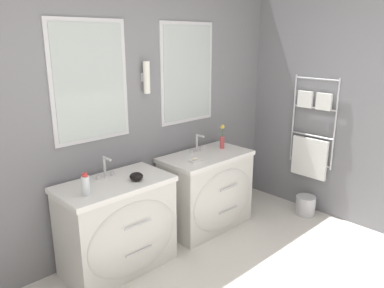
{
  "coord_description": "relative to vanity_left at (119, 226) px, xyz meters",
  "views": [
    {
      "loc": [
        -1.68,
        -1.0,
        1.94
      ],
      "look_at": [
        0.48,
        1.27,
        1.05
      ],
      "focal_mm": 35.0,
      "sensor_mm": 36.0,
      "label": 1
    }
  ],
  "objects": [
    {
      "name": "waste_bin",
      "position": [
        2.09,
        -0.57,
        -0.29
      ],
      "size": [
        0.22,
        0.22,
        0.21
      ],
      "color": "#B7B7BC",
      "rests_on": "ground_plane"
    },
    {
      "name": "soap_dish",
      "position": [
        0.83,
        -0.06,
        0.41
      ],
      "size": [
        0.11,
        0.08,
        0.04
      ],
      "color": "white",
      "rests_on": "vanity_right"
    },
    {
      "name": "faucet_left",
      "position": [
        0.0,
        0.16,
        0.48
      ],
      "size": [
        0.17,
        0.12,
        0.19
      ],
      "color": "silver",
      "rests_on": "vanity_left"
    },
    {
      "name": "toiletry_bottle",
      "position": [
        -0.3,
        -0.05,
        0.47
      ],
      "size": [
        0.06,
        0.06,
        0.17
      ],
      "color": "silver",
      "rests_on": "vanity_left"
    },
    {
      "name": "flower_vase",
      "position": [
        1.37,
        0.07,
        0.49
      ],
      "size": [
        0.05,
        0.05,
        0.26
      ],
      "color": "#CC4C51",
      "rests_on": "vanity_right"
    },
    {
      "name": "vanity_right",
      "position": [
        1.09,
        0.0,
        0.0
      ],
      "size": [
        0.94,
        0.59,
        0.8
      ],
      "color": "silver",
      "rests_on": "ground_plane"
    },
    {
      "name": "vanity_left",
      "position": [
        0.0,
        0.0,
        0.0
      ],
      "size": [
        0.94,
        0.59,
        0.8
      ],
      "color": "silver",
      "rests_on": "ground_plane"
    },
    {
      "name": "wall_back",
      "position": [
        0.17,
        0.35,
        0.91
      ],
      "size": [
        5.82,
        0.14,
        2.6
      ],
      "color": "slate",
      "rests_on": "ground_plane"
    },
    {
      "name": "faucet_right",
      "position": [
        1.09,
        0.16,
        0.48
      ],
      "size": [
        0.17,
        0.12,
        0.19
      ],
      "color": "silver",
      "rests_on": "vanity_right"
    },
    {
      "name": "wall_right",
      "position": [
        2.3,
        -0.67,
        0.89
      ],
      "size": [
        0.13,
        3.72,
        2.6
      ],
      "color": "slate",
      "rests_on": "ground_plane"
    },
    {
      "name": "amenity_bowl",
      "position": [
        0.15,
        -0.07,
        0.43
      ],
      "size": [
        0.11,
        0.11,
        0.07
      ],
      "color": "black",
      "rests_on": "vanity_left"
    }
  ]
}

